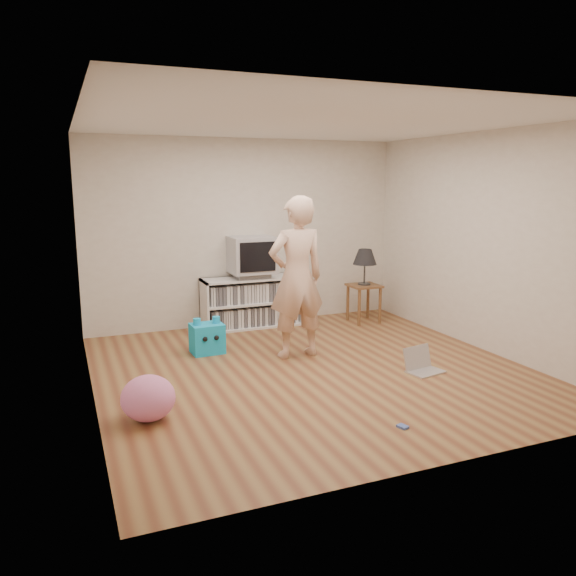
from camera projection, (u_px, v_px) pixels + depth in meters
The scene contains 13 objects.
ground at pixel (312, 370), 6.10m from camera, with size 4.50×4.50×0.00m, color brown.
walls at pixel (313, 251), 5.85m from camera, with size 4.52×4.52×2.60m.
ceiling at pixel (314, 122), 5.61m from camera, with size 4.50×4.50×0.01m, color white.
media_unit at pixel (252, 302), 7.88m from camera, with size 1.40×0.45×0.70m.
dvd_deck at pixel (252, 275), 7.79m from camera, with size 0.45×0.35×0.07m, color gray.
crt_tv at pixel (252, 255), 7.74m from camera, with size 0.60×0.53×0.50m.
side_table at pixel (364, 294), 8.11m from camera, with size 0.42×0.42×0.55m.
table_lamp at pixel (365, 258), 8.01m from camera, with size 0.34×0.34×0.52m.
person at pixel (297, 278), 6.41m from camera, with size 0.68×0.45×1.86m, color beige.
laptop at pixel (421, 365), 6.05m from camera, with size 0.43×0.37×0.26m.
playing_cards at pixel (403, 427), 4.67m from camera, with size 0.07×0.09×0.02m, color #4764BD.
plush_blue at pixel (207, 338), 6.67m from camera, with size 0.39×0.34×0.43m.
plush_pink at pixel (148, 398), 4.79m from camera, with size 0.46×0.46×0.39m, color pink.
Camera 1 is at (-2.45, -5.28, 2.03)m, focal length 35.00 mm.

